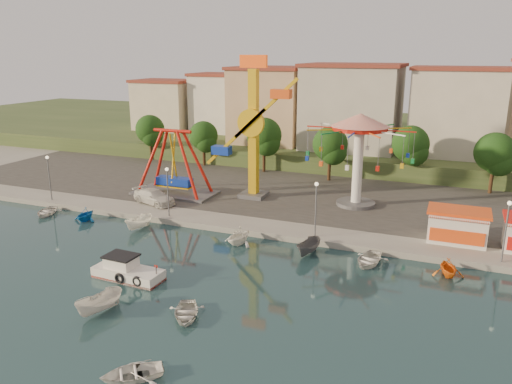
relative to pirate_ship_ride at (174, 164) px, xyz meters
The scene contains 35 objects.
ground 24.15m from the pirate_ship_ride, 60.17° to the right, with size 200.00×200.00×0.00m, color #132D34.
quay_deck 43.24m from the pirate_ship_ride, 74.07° to the left, with size 200.00×100.00×0.60m, color #9E998E.
asphalt_pad 15.56m from the pirate_ship_ride, 38.50° to the left, with size 90.00×28.00×0.01m, color #4C4944.
hill_terrace 47.96m from the pirate_ship_ride, 75.72° to the left, with size 200.00×60.00×3.00m, color #384C26.
pirate_ship_ride is the anchor object (origin of this frame).
kamikaze_tower 10.83m from the pirate_ship_ride, 12.96° to the left, with size 7.60×3.10×16.50m.
wave_swinger 22.08m from the pirate_ship_ride, ahead, with size 11.60×11.60×10.40m.
booth_left 32.56m from the pirate_ship_ride, ahead, with size 5.40×3.78×3.08m.
lamp_post_0 14.42m from the pirate_ship_ride, 148.03° to the right, with size 0.14×0.14×5.00m, color #59595E.
lamp_post_1 8.61m from the pirate_ship_ride, 63.37° to the right, with size 0.14×0.14×5.00m, color #59595E.
lamp_post_2 21.26m from the pirate_ship_ride, 21.00° to the right, with size 0.14×0.14×5.00m, color #59595E.
lamp_post_3 36.63m from the pirate_ship_ride, 11.99° to the right, with size 0.14×0.14×5.00m, color #59595E.
tree_0 21.69m from the pirate_ship_ride, 130.91° to the left, with size 4.60×4.60×7.19m.
tree_1 16.21m from the pirate_ship_ride, 104.99° to the left, with size 4.35×4.35×6.80m.
tree_2 16.35m from the pirate_ship_ride, 69.08° to the left, with size 5.02×5.02×7.85m.
tree_3 20.99m from the pirate_ship_ride, 41.02° to the left, with size 4.68×4.68×7.32m.
tree_4 30.80m from the pirate_ship_ride, 32.98° to the left, with size 4.86×4.86×7.60m.
tree_5 38.82m from the pirate_ship_ride, 22.63° to the left, with size 4.83×4.83×7.54m.
building_0 33.67m from the pirate_ship_ride, 130.26° to the left, with size 9.26×9.53×11.87m, color beige.
building_1 32.35m from the pirate_ship_ride, 107.18° to the left, with size 12.33×9.01×8.63m, color silver.
building_2 31.85m from the pirate_ship_ride, 83.40° to the left, with size 11.95×9.28×11.23m, color tan.
building_3 33.30m from the pirate_ship_ride, 58.30° to the left, with size 12.59×10.50×9.20m, color beige.
building_4 44.30m from the pirate_ship_ride, 45.65° to the left, with size 10.75×9.23×9.24m, color beige.
cabin_motorboat 22.67m from the pirate_ship_ride, 68.89° to the right, with size 5.82×2.49×2.02m.
rowboat_a 29.21m from the pirate_ship_ride, 57.65° to the right, with size 2.46×3.44×0.71m, color silver.
rowboat_b 35.41m from the pirate_ship_ride, 62.95° to the right, with size 2.47×3.45×0.72m, color white.
skiff 28.09m from the pirate_ship_ride, 69.69° to the right, with size 1.40×3.72×1.44m, color silver.
van 5.25m from the pirate_ship_ride, 92.07° to the right, with size 2.28×5.61×1.63m, color silver.
moored_boat_0 15.27m from the pirate_ship_ride, 132.79° to the right, with size 2.51×3.51×0.73m, color silver.
moored_boat_1 12.30m from the pirate_ship_ride, 113.05° to the right, with size 2.40×2.78×1.47m, color blue.
moored_boat_2 11.64m from the pirate_ship_ride, 78.32° to the right, with size 1.33×3.53×1.36m, color white.
moored_boat_4 17.53m from the pirate_ship_ride, 38.99° to the right, with size 2.81×3.25×1.71m, color white.
moored_boat_5 23.15m from the pirate_ship_ride, 28.22° to the right, with size 1.35×3.58×1.38m, color #56555A.
moored_boat_6 27.92m from the pirate_ship_ride, 23.02° to the right, with size 2.75×3.85×0.80m, color white.
moored_boat_7 33.74m from the pirate_ship_ride, 18.79° to the right, with size 2.45×2.84×1.50m, color orange.
Camera 1 is at (19.46, -30.16, 17.42)m, focal length 35.00 mm.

